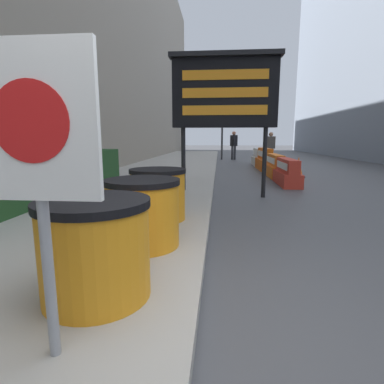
{
  "coord_description": "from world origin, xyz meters",
  "views": [
    {
      "loc": [
        0.13,
        -1.76,
        1.35
      ],
      "look_at": [
        -0.43,
        4.57,
        0.22
      ],
      "focal_mm": 28.0,
      "sensor_mm": 36.0,
      "label": 1
    }
  ],
  "objects_px": {
    "barrel_drum_back": "(158,194)",
    "message_board": "(225,93)",
    "warning_sign": "(35,145)",
    "barrel_drum_foreground": "(96,248)",
    "pedestrian_worker": "(234,143)",
    "traffic_cone_near": "(298,167)",
    "traffic_light_near_curb": "(222,119)",
    "jersey_barrier_orange_near": "(275,167)",
    "jersey_barrier_white": "(258,158)",
    "pedestrian_passerby": "(271,145)",
    "barrel_drum_middle": "(143,212)",
    "jersey_barrier_red_striped": "(287,173)",
    "jersey_barrier_orange_far": "(265,160)"
  },
  "relations": [
    {
      "from": "jersey_barrier_orange_near",
      "to": "pedestrian_worker",
      "type": "height_order",
      "value": "pedestrian_worker"
    },
    {
      "from": "traffic_light_near_curb",
      "to": "warning_sign",
      "type": "bearing_deg",
      "value": -93.42
    },
    {
      "from": "jersey_barrier_orange_near",
      "to": "jersey_barrier_white",
      "type": "relative_size",
      "value": 1.12
    },
    {
      "from": "barrel_drum_back",
      "to": "warning_sign",
      "type": "height_order",
      "value": "warning_sign"
    },
    {
      "from": "message_board",
      "to": "jersey_barrier_orange_near",
      "type": "relative_size",
      "value": 1.62
    },
    {
      "from": "traffic_light_near_curb",
      "to": "pedestrian_worker",
      "type": "distance_m",
      "value": 1.71
    },
    {
      "from": "barrel_drum_middle",
      "to": "jersey_barrier_orange_far",
      "type": "distance_m",
      "value": 10.65
    },
    {
      "from": "jersey_barrier_white",
      "to": "jersey_barrier_orange_far",
      "type": "bearing_deg",
      "value": -90.0
    },
    {
      "from": "barrel_drum_foreground",
      "to": "traffic_cone_near",
      "type": "relative_size",
      "value": 1.18
    },
    {
      "from": "jersey_barrier_white",
      "to": "traffic_cone_near",
      "type": "xyz_separation_m",
      "value": [
        0.8,
        -4.77,
        -0.02
      ]
    },
    {
      "from": "pedestrian_worker",
      "to": "barrel_drum_foreground",
      "type": "bearing_deg",
      "value": 147.53
    },
    {
      "from": "warning_sign",
      "to": "traffic_light_near_curb",
      "type": "xyz_separation_m",
      "value": [
        1.09,
        18.23,
        1.28
      ]
    },
    {
      "from": "traffic_cone_near",
      "to": "traffic_light_near_curb",
      "type": "bearing_deg",
      "value": 106.79
    },
    {
      "from": "barrel_drum_middle",
      "to": "barrel_drum_back",
      "type": "relative_size",
      "value": 1.0
    },
    {
      "from": "barrel_drum_middle",
      "to": "pedestrian_passerby",
      "type": "height_order",
      "value": "pedestrian_passerby"
    },
    {
      "from": "barrel_drum_foreground",
      "to": "pedestrian_worker",
      "type": "relative_size",
      "value": 0.47
    },
    {
      "from": "jersey_barrier_red_striped",
      "to": "pedestrian_passerby",
      "type": "distance_m",
      "value": 7.74
    },
    {
      "from": "jersey_barrier_red_striped",
      "to": "pedestrian_passerby",
      "type": "relative_size",
      "value": 1.04
    },
    {
      "from": "barrel_drum_foreground",
      "to": "barrel_drum_back",
      "type": "height_order",
      "value": "same"
    },
    {
      "from": "message_board",
      "to": "jersey_barrier_white",
      "type": "relative_size",
      "value": 1.81
    },
    {
      "from": "barrel_drum_middle",
      "to": "pedestrian_worker",
      "type": "bearing_deg",
      "value": 83.82
    },
    {
      "from": "barrel_drum_foreground",
      "to": "jersey_barrier_white",
      "type": "relative_size",
      "value": 0.48
    },
    {
      "from": "jersey_barrier_orange_far",
      "to": "jersey_barrier_white",
      "type": "xyz_separation_m",
      "value": [
        0.0,
        2.19,
        -0.04
      ]
    },
    {
      "from": "jersey_barrier_orange_near",
      "to": "traffic_light_near_curb",
      "type": "distance_m",
      "value": 9.09
    },
    {
      "from": "barrel_drum_back",
      "to": "jersey_barrier_red_striped",
      "type": "distance_m",
      "value": 5.49
    },
    {
      "from": "warning_sign",
      "to": "jersey_barrier_red_striped",
      "type": "bearing_deg",
      "value": 68.89
    },
    {
      "from": "warning_sign",
      "to": "pedestrian_worker",
      "type": "bearing_deg",
      "value": 84.23
    },
    {
      "from": "warning_sign",
      "to": "pedestrian_worker",
      "type": "xyz_separation_m",
      "value": [
        1.85,
        18.32,
        -0.25
      ]
    },
    {
      "from": "jersey_barrier_red_striped",
      "to": "pedestrian_worker",
      "type": "relative_size",
      "value": 0.97
    },
    {
      "from": "traffic_cone_near",
      "to": "barrel_drum_middle",
      "type": "bearing_deg",
      "value": -115.53
    },
    {
      "from": "jersey_barrier_red_striped",
      "to": "traffic_light_near_curb",
      "type": "xyz_separation_m",
      "value": [
        -1.84,
        10.64,
        2.26
      ]
    },
    {
      "from": "warning_sign",
      "to": "traffic_cone_near",
      "type": "distance_m",
      "value": 10.23
    },
    {
      "from": "jersey_barrier_red_striped",
      "to": "jersey_barrier_white",
      "type": "xyz_separation_m",
      "value": [
        -0.0,
        6.66,
        0.04
      ]
    },
    {
      "from": "jersey_barrier_red_striped",
      "to": "traffic_light_near_curb",
      "type": "height_order",
      "value": "traffic_light_near_curb"
    },
    {
      "from": "barrel_drum_middle",
      "to": "message_board",
      "type": "bearing_deg",
      "value": 75.76
    },
    {
      "from": "barrel_drum_back",
      "to": "jersey_barrier_orange_near",
      "type": "xyz_separation_m",
      "value": [
        2.92,
        6.67,
        -0.18
      ]
    },
    {
      "from": "barrel_drum_foreground",
      "to": "pedestrian_worker",
      "type": "bearing_deg",
      "value": 83.97
    },
    {
      "from": "barrel_drum_middle",
      "to": "pedestrian_passerby",
      "type": "relative_size",
      "value": 0.5
    },
    {
      "from": "barrel_drum_foreground",
      "to": "pedestrian_passerby",
      "type": "distance_m",
      "value": 15.06
    },
    {
      "from": "pedestrian_passerby",
      "to": "pedestrian_worker",
      "type": "bearing_deg",
      "value": 117.29
    },
    {
      "from": "jersey_barrier_orange_far",
      "to": "traffic_light_near_curb",
      "type": "height_order",
      "value": "traffic_light_near_curb"
    },
    {
      "from": "barrel_drum_foreground",
      "to": "traffic_cone_near",
      "type": "distance_m",
      "value": 9.58
    },
    {
      "from": "barrel_drum_foreground",
      "to": "jersey_barrier_orange_far",
      "type": "xyz_separation_m",
      "value": [
        2.94,
        11.4,
        -0.12
      ]
    },
    {
      "from": "warning_sign",
      "to": "message_board",
      "type": "xyz_separation_m",
      "value": [
        1.02,
        5.56,
        1.04
      ]
    },
    {
      "from": "jersey_barrier_white",
      "to": "barrel_drum_foreground",
      "type": "bearing_deg",
      "value": -102.22
    },
    {
      "from": "jersey_barrier_red_striped",
      "to": "pedestrian_passerby",
      "type": "height_order",
      "value": "pedestrian_passerby"
    },
    {
      "from": "pedestrian_passerby",
      "to": "barrel_drum_foreground",
      "type": "bearing_deg",
      "value": -107.82
    },
    {
      "from": "barrel_drum_back",
      "to": "message_board",
      "type": "relative_size",
      "value": 0.27
    },
    {
      "from": "barrel_drum_back",
      "to": "message_board",
      "type": "bearing_deg",
      "value": 68.89
    },
    {
      "from": "barrel_drum_foreground",
      "to": "traffic_light_near_curb",
      "type": "distance_m",
      "value": 17.72
    }
  ]
}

